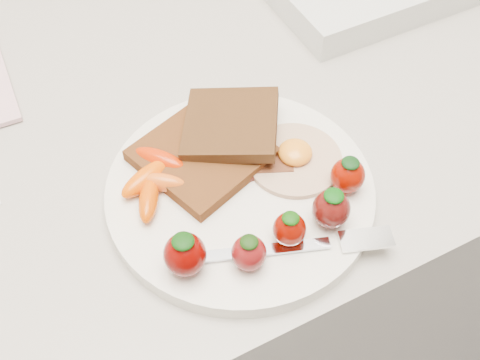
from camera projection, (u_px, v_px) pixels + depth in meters
name	position (u px, v px, depth m)	size (l,w,h in m)	color
counter	(198.00, 289.00, 1.05)	(2.00, 0.60, 0.90)	gray
plate	(240.00, 192.00, 0.61)	(0.27, 0.27, 0.02)	silver
toast_lower	(202.00, 154.00, 0.62)	(0.11, 0.11, 0.01)	black
toast_upper	(231.00, 124.00, 0.62)	(0.10, 0.10, 0.01)	black
fried_egg	(295.00, 158.00, 0.62)	(0.10, 0.10, 0.02)	beige
bacon_strips	(234.00, 167.00, 0.61)	(0.12, 0.07, 0.01)	black
baby_carrots	(153.00, 179.00, 0.59)	(0.08, 0.10, 0.02)	#E24F00
strawberries	(277.00, 223.00, 0.55)	(0.21, 0.07, 0.05)	#570200
fork	(312.00, 245.00, 0.56)	(0.18, 0.08, 0.00)	silver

